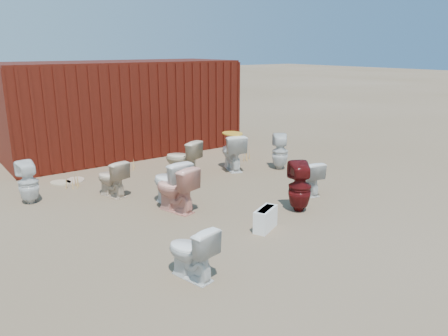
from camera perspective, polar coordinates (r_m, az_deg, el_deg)
ground at (r=7.94m, az=2.57°, el=-4.76°), size 100.00×100.00×0.00m
shipping_container at (r=12.05m, az=-13.16°, el=7.72°), size 6.00×2.40×2.40m
toilet_front_a at (r=5.42m, az=-4.33°, el=-10.87°), size 0.53×0.74×0.69m
toilet_front_pink at (r=7.54m, az=-6.36°, el=-2.71°), size 0.65×0.89×0.81m
toilet_front_c at (r=7.86m, az=-7.02°, el=-1.88°), size 0.53×0.85×0.83m
toilet_front_maroon at (r=7.60m, az=9.86°, el=-2.46°), size 0.54×0.54×0.87m
toilet_front_e at (r=8.56m, az=10.94°, el=-1.22°), size 0.50×0.71×0.66m
toilet_back_a at (r=8.64m, az=-24.19°, el=-1.74°), size 0.38×0.39×0.78m
toilet_back_beige_left at (r=9.51m, az=-5.47°, el=1.21°), size 0.75×0.92×0.82m
toilet_back_beige_right at (r=8.55m, az=-14.47°, el=-1.30°), size 0.55×0.76×0.70m
toilet_back_yellowlid at (r=10.06m, az=1.10°, el=2.12°), size 0.72×0.93×0.84m
toilet_back_e at (r=10.20m, az=7.34°, el=2.12°), size 0.52×0.52×0.82m
yellow_lid at (r=9.97m, az=1.11°, el=4.54°), size 0.43×0.53×0.02m
loose_tank at (r=6.84m, az=5.44°, el=-6.66°), size 0.54×0.39×0.35m
loose_lid_near at (r=9.83m, az=-18.87°, el=-1.52°), size 0.54×0.60×0.02m
loose_lid_far at (r=9.76m, az=-20.56°, el=-1.79°), size 0.54×0.58×0.02m
weed_clump_a at (r=9.32m, az=-19.33°, el=-1.53°), size 0.36×0.36×0.32m
weed_clump_b at (r=10.07m, az=-4.87°, el=0.50°), size 0.32×0.32×0.30m
weed_clump_c at (r=10.96m, az=2.71°, el=1.80°), size 0.36×0.36×0.31m
weed_clump_d at (r=10.31m, az=-11.73°, el=0.44°), size 0.30×0.30×0.25m
weed_clump_e at (r=11.25m, az=-4.24°, el=2.12°), size 0.34×0.34×0.31m
weed_clump_f at (r=10.07m, az=12.12°, el=0.00°), size 0.28×0.28×0.24m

